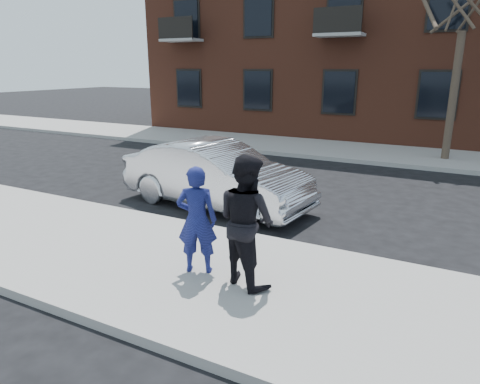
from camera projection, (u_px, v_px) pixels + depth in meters
The scene contains 9 objects.
ground at pixel (135, 255), 7.64m from camera, with size 100.00×100.00×0.00m, color black.
near_sidewalk at pixel (125, 257), 7.41m from camera, with size 50.00×3.50×0.15m, color gray.
near_curb at pixel (184, 224), 8.94m from camera, with size 50.00×0.10×0.15m, color #999691.
far_sidewalk at pixel (322, 149), 17.20m from camera, with size 50.00×3.50×0.15m, color gray.
far_curb at pixel (307, 157), 15.67m from camera, with size 50.00×0.10×0.15m, color #999691.
apartment_building at pixel (412, 3), 20.35m from camera, with size 24.30×10.30×12.30m.
silver_sedan at pixel (216, 175), 10.10m from camera, with size 1.64×4.71×1.55m, color silver.
man_hoodie at pixel (197, 220), 6.50m from camera, with size 0.72×0.61×1.69m.
man_peacoat at pixel (246, 221), 6.13m from camera, with size 1.15×1.04×1.93m.
Camera 1 is at (4.90, -5.36, 3.23)m, focal length 32.00 mm.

